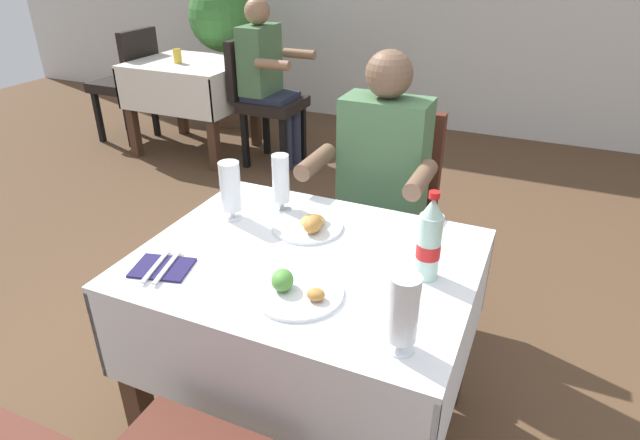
{
  "coord_description": "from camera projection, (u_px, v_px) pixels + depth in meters",
  "views": [
    {
      "loc": [
        0.72,
        -1.19,
        1.64
      ],
      "look_at": [
        0.1,
        0.2,
        0.83
      ],
      "focal_mm": 30.08,
      "sensor_mm": 36.0,
      "label": 1
    }
  ],
  "objects": [
    {
      "name": "beer_glass_left",
      "position": [
        231.0,
        190.0,
        1.86
      ],
      "size": [
        0.07,
        0.07,
        0.21
      ],
      "color": "white",
      "rests_on": "main_dining_table"
    },
    {
      "name": "background_dining_table",
      "position": [
        192.0,
        86.0,
        4.41
      ],
      "size": [
        0.91,
        0.76,
        0.75
      ],
      "color": "white",
      "rests_on": "ground"
    },
    {
      "name": "potted_plant_corner",
      "position": [
        224.0,
        27.0,
        4.89
      ],
      "size": [
        0.62,
        0.62,
        1.32
      ],
      "color": "brown",
      "rests_on": "ground"
    },
    {
      "name": "background_chair_right",
      "position": [
        262.0,
        95.0,
        4.17
      ],
      "size": [
        0.5,
        0.44,
        0.97
      ],
      "color": "black",
      "rests_on": "ground"
    },
    {
      "name": "seated_diner_far",
      "position": [
        379.0,
        185.0,
        2.27
      ],
      "size": [
        0.5,
        0.46,
        1.26
      ],
      "color": "#282D42",
      "rests_on": "ground"
    },
    {
      "name": "plate_far_diner",
      "position": [
        310.0,
        225.0,
        1.83
      ],
      "size": [
        0.24,
        0.24,
        0.07
      ],
      "color": "white",
      "rests_on": "main_dining_table"
    },
    {
      "name": "beer_glass_right",
      "position": [
        281.0,
        182.0,
        1.92
      ],
      "size": [
        0.07,
        0.07,
        0.21
      ],
      "color": "white",
      "rests_on": "main_dining_table"
    },
    {
      "name": "napkin_cutlery_set",
      "position": [
        162.0,
        267.0,
        1.62
      ],
      "size": [
        0.2,
        0.2,
        0.01
      ],
      "color": "#231E4C",
      "rests_on": "main_dining_table"
    },
    {
      "name": "ground_plane",
      "position": [
        274.0,
        436.0,
        1.99
      ],
      "size": [
        11.0,
        11.0,
        0.0
      ],
      "primitive_type": "plane",
      "color": "brown"
    },
    {
      "name": "background_patron",
      "position": [
        267.0,
        75.0,
        4.08
      ],
      "size": [
        0.46,
        0.5,
        1.26
      ],
      "color": "#282D42",
      "rests_on": "ground"
    },
    {
      "name": "cola_bottle_primary",
      "position": [
        429.0,
        241.0,
        1.53
      ],
      "size": [
        0.07,
        0.07,
        0.28
      ],
      "color": "silver",
      "rests_on": "main_dining_table"
    },
    {
      "name": "plate_near_camera",
      "position": [
        295.0,
        290.0,
        1.5
      ],
      "size": [
        0.26,
        0.26,
        0.07
      ],
      "color": "white",
      "rests_on": "main_dining_table"
    },
    {
      "name": "chair_far_diner_seat",
      "position": [
        383.0,
        207.0,
        2.43
      ],
      "size": [
        0.44,
        0.5,
        0.97
      ],
      "color": "#4C2319",
      "rests_on": "ground"
    },
    {
      "name": "beer_glass_middle",
      "position": [
        403.0,
        314.0,
        1.25
      ],
      "size": [
        0.08,
        0.08,
        0.21
      ],
      "color": "white",
      "rests_on": "main_dining_table"
    },
    {
      "name": "background_table_tumbler",
      "position": [
        177.0,
        56.0,
        4.24
      ],
      "size": [
        0.06,
        0.06,
        0.11
      ],
      "primitive_type": "cylinder",
      "color": "gold",
      "rests_on": "background_dining_table"
    },
    {
      "name": "main_dining_table",
      "position": [
        308.0,
        302.0,
        1.77
      ],
      "size": [
        1.04,
        0.83,
        0.75
      ],
      "color": "white",
      "rests_on": "ground"
    },
    {
      "name": "background_chair_left",
      "position": [
        129.0,
        79.0,
        4.65
      ],
      "size": [
        0.5,
        0.44,
        0.97
      ],
      "color": "black",
      "rests_on": "ground"
    }
  ]
}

